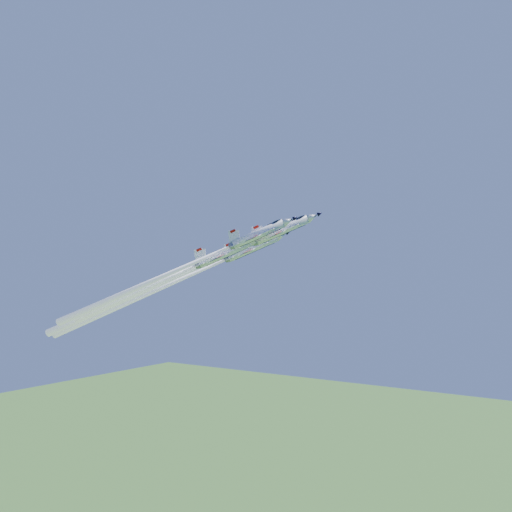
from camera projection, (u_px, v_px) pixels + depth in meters
The scene contains 4 objects.
jet_lead at pixel (184, 273), 126.17m from camera, with size 46.13×24.60×49.97m.
jet_left at pixel (173, 283), 136.12m from camera, with size 43.67×23.28×45.35m.
jet_right at pixel (179, 269), 122.30m from camera, with size 39.82×21.23×40.80m.
jet_slot at pixel (172, 276), 126.19m from camera, with size 34.03×18.13×30.06m.
Camera 1 is at (69.13, -103.26, 81.48)m, focal length 40.00 mm.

